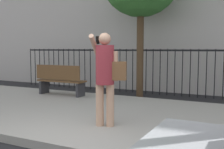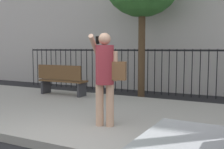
% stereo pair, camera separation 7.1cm
% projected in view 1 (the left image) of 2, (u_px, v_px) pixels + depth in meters
% --- Properties ---
extents(sidewalk, '(28.00, 4.40, 0.15)m').
position_uv_depth(sidewalk, '(119.00, 117.00, 6.04)').
color(sidewalk, '#9E9B93').
rests_on(sidewalk, ground).
extents(iron_fence, '(12.03, 0.04, 1.60)m').
position_uv_depth(iron_fence, '(164.00, 66.00, 9.26)').
color(iron_fence, black).
rests_on(iron_fence, ground).
extents(pedestrian_on_phone, '(0.71, 0.52, 1.75)m').
position_uv_depth(pedestrian_on_phone, '(106.00, 72.00, 4.99)').
color(pedestrian_on_phone, tan).
rests_on(pedestrian_on_phone, sidewalk).
extents(street_bench, '(1.60, 0.45, 0.95)m').
position_uv_depth(street_bench, '(60.00, 79.00, 8.39)').
color(street_bench, brown).
rests_on(street_bench, sidewalk).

